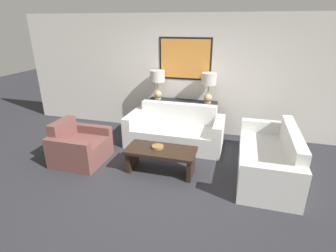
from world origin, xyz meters
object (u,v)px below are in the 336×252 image
table_lamp_left (158,80)px  decorative_bowl (158,147)px  couch_by_side (269,159)px  armchair_near_back_wall (79,147)px  couch_by_back_wall (175,132)px  table_lamp_right (209,83)px  coffee_table (161,155)px  console_table (182,117)px

table_lamp_left → decorative_bowl: size_ratio=3.25×
couch_by_side → armchair_near_back_wall: bearing=-172.3°
table_lamp_left → decorative_bowl: 2.00m
table_lamp_left → decorative_bowl: bearing=-72.6°
couch_by_back_wall → table_lamp_left: bearing=132.3°
table_lamp_right → coffee_table: (-0.54, -1.79, -0.93)m
table_lamp_right → couch_by_side: bearing=-47.0°
couch_by_side → coffee_table: (-1.80, -0.43, 0.04)m
decorative_bowl → armchair_near_back_wall: (-1.53, -0.06, -0.18)m
decorative_bowl → couch_by_side: bearing=12.2°
couch_by_side → decorative_bowl: (-1.87, -0.40, 0.17)m
console_table → coffee_table: (0.04, -1.79, -0.08)m
couch_by_back_wall → couch_by_side: same height
couch_by_side → armchair_near_back_wall: (-3.40, -0.46, -0.01)m
coffee_table → decorative_bowl: 0.16m
coffee_table → armchair_near_back_wall: 1.59m
coffee_table → decorative_bowl: bearing=155.8°
table_lamp_left → decorative_bowl: (0.55, -1.76, -0.79)m
couch_by_back_wall → decorative_bowl: bearing=-91.4°
couch_by_side → table_lamp_right: bearing=133.0°
console_table → decorative_bowl: console_table is taller
couch_by_side → coffee_table: bearing=-166.5°
console_table → table_lamp_left: 1.03m
console_table → couch_by_side: size_ratio=0.78×
couch_by_side → coffee_table: size_ratio=1.67×
console_table → armchair_near_back_wall: size_ratio=1.73×
decorative_bowl → armchair_near_back_wall: armchair_near_back_wall is taller
console_table → couch_by_side: (1.84, -1.35, -0.11)m
couch_by_back_wall → coffee_table: size_ratio=1.67×
decorative_bowl → coffee_table: bearing=-24.2°
couch_by_back_wall → couch_by_side: size_ratio=1.00×
table_lamp_right → couch_by_side: (1.26, -1.35, -0.96)m
table_lamp_right → console_table: bearing=180.0°
table_lamp_left → couch_by_back_wall: size_ratio=0.33×
couch_by_back_wall → decorative_bowl: couch_by_back_wall is taller
console_table → decorative_bowl: (-0.03, -1.76, 0.06)m
couch_by_back_wall → coffee_table: 1.15m
coffee_table → console_table: bearing=91.2°
decorative_bowl → couch_by_back_wall: bearing=88.6°
table_lamp_right → armchair_near_back_wall: (-2.13, -1.81, -0.97)m
console_table → couch_by_back_wall: bearing=-90.0°
table_lamp_right → coffee_table: table_lamp_right is taller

